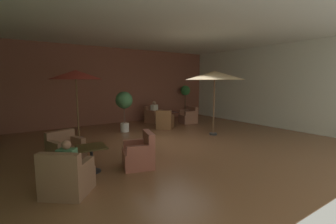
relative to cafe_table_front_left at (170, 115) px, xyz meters
The scene contains 19 objects.
ground_plane 3.61m from the cafe_table_front_left, 121.21° to the right, with size 11.37×10.30×0.02m, color brown.
wall_back_brick 3.14m from the cafe_table_front_left, 132.14° to the left, with size 11.37×0.08×3.96m, color brown.
wall_right_plain 5.10m from the cafe_table_front_left, 38.94° to the right, with size 0.08×10.30×3.96m, color silver.
ceiling_slab 5.01m from the cafe_table_front_left, 121.21° to the right, with size 11.37×10.30×0.06m, color silver.
cafe_table_front_left is the anchor object (origin of this frame).
armchair_front_left_north 1.10m from the cafe_table_front_left, 137.35° to the right, with size 1.05×1.05×0.89m.
armchair_front_left_east 1.10m from the cafe_table_front_left, 10.45° to the right, with size 0.92×0.95×0.87m.
armchair_front_left_south 1.09m from the cafe_table_front_left, 110.52° to the left, with size 1.02×0.99×0.90m.
cafe_table_front_right 6.78m from the cafe_table_front_left, 141.12° to the right, with size 0.73×0.73×0.65m.
armchair_front_right_north 6.19m from the cafe_table_front_left, 132.00° to the right, with size 0.94×0.96×0.92m.
armchair_front_right_east 6.48m from the cafe_table_front_left, 151.04° to the right, with size 1.01×0.96×0.86m.
armchair_front_right_south 7.95m from the cafe_table_front_left, 139.38° to the right, with size 1.13×1.13×0.92m.
patio_umbrella_tall_red 5.16m from the cafe_table_front_left, behind, with size 1.92×1.92×2.64m.
patio_umbrella_center_beige 3.58m from the cafe_table_front_left, 87.47° to the right, with size 2.40×2.40×2.64m.
potted_tree_left_corner 2.82m from the cafe_table_front_left, behind, with size 0.75×0.75×1.78m.
potted_tree_mid_left 2.93m from the cafe_table_front_left, 35.52° to the left, with size 0.60×0.60×1.96m.
patron_blue_shirt 1.08m from the cafe_table_front_left, 110.52° to the left, with size 0.43×0.34×0.71m.
patron_by_window 7.91m from the cafe_table_front_left, 139.44° to the right, with size 0.41×0.39×0.64m.
iced_drink_cup 0.26m from the cafe_table_front_left, 119.83° to the right, with size 0.08×0.08×0.11m, color silver.
Camera 1 is at (-5.02, -6.90, 2.22)m, focal length 25.30 mm.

